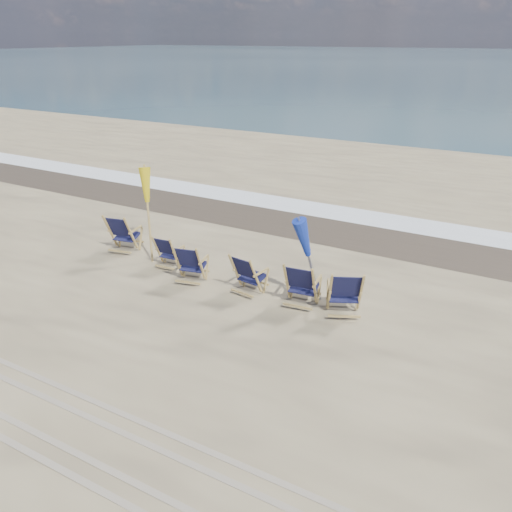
# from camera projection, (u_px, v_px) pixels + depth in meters

# --- Properties ---
(surf_foam) EXTENTS (200.00, 1.40, 0.01)m
(surf_foam) POSITION_uv_depth(u_px,v_px,m) (346.00, 214.00, 16.04)
(surf_foam) COLOR silver
(surf_foam) RESTS_ON ground
(wet_sand_strip) EXTENTS (200.00, 2.60, 0.00)m
(wet_sand_strip) POSITION_uv_depth(u_px,v_px,m) (330.00, 229.00, 14.84)
(wet_sand_strip) COLOR #42362A
(wet_sand_strip) RESTS_ON ground
(tire_tracks) EXTENTS (80.00, 1.30, 0.01)m
(tire_tracks) POSITION_uv_depth(u_px,v_px,m) (89.00, 437.00, 7.13)
(tire_tracks) COLOR gray
(tire_tracks) RESTS_ON ground
(beach_chair_0) EXTENTS (0.84, 0.91, 1.11)m
(beach_chair_0) POSITION_uv_depth(u_px,v_px,m) (131.00, 235.00, 12.85)
(beach_chair_0) COLOR #121335
(beach_chair_0) RESTS_ON ground
(beach_chair_1) EXTENTS (0.62, 0.69, 0.89)m
(beach_chair_1) POSITION_uv_depth(u_px,v_px,m) (175.00, 254.00, 12.02)
(beach_chair_1) COLOR #121335
(beach_chair_1) RESTS_ON ground
(beach_chair_2) EXTENTS (0.79, 0.85, 1.01)m
(beach_chair_2) POSITION_uv_depth(u_px,v_px,m) (201.00, 266.00, 11.26)
(beach_chair_2) COLOR #121335
(beach_chair_2) RESTS_ON ground
(beach_chair_3) EXTENTS (0.73, 0.79, 1.00)m
(beach_chair_3) POSITION_uv_depth(u_px,v_px,m) (256.00, 278.00, 10.70)
(beach_chair_3) COLOR #121335
(beach_chair_3) RESTS_ON ground
(beach_chair_4) EXTENTS (0.76, 0.84, 1.07)m
(beach_chair_4) POSITION_uv_depth(u_px,v_px,m) (314.00, 288.00, 10.20)
(beach_chair_4) COLOR #121335
(beach_chair_4) RESTS_ON ground
(beach_chair_5) EXTENTS (0.96, 1.00, 1.09)m
(beach_chair_5) POSITION_uv_depth(u_px,v_px,m) (361.00, 295.00, 9.92)
(beach_chair_5) COLOR #121335
(beach_chair_5) RESTS_ON ground
(umbrella_yellow) EXTENTS (0.30, 0.30, 2.34)m
(umbrella_yellow) POSITION_uv_depth(u_px,v_px,m) (146.00, 190.00, 12.15)
(umbrella_yellow) COLOR #A58749
(umbrella_yellow) RESTS_ON ground
(umbrella_blue) EXTENTS (0.30, 0.30, 2.04)m
(umbrella_blue) POSITION_uv_depth(u_px,v_px,m) (312.00, 237.00, 10.11)
(umbrella_blue) COLOR #A5A5AD
(umbrella_blue) RESTS_ON ground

